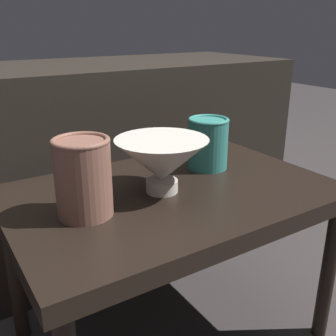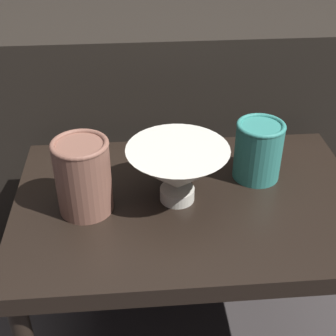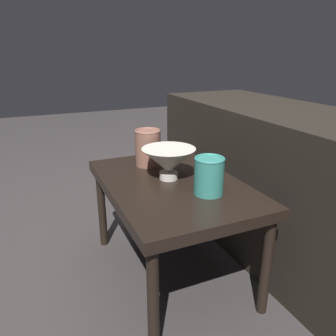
# 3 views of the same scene
# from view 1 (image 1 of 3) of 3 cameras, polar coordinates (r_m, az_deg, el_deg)

# --- Properties ---
(ground_plane) EXTENTS (8.00, 8.00, 0.00)m
(ground_plane) POSITION_cam_1_polar(r_m,az_deg,el_deg) (1.13, 0.48, -22.92)
(ground_plane) COLOR #383333
(table) EXTENTS (0.73, 0.48, 0.42)m
(table) POSITION_cam_1_polar(r_m,az_deg,el_deg) (0.91, 0.55, -5.66)
(table) COLOR black
(table) RESTS_ON ground_plane
(couch_backdrop) EXTENTS (1.43, 0.50, 0.65)m
(couch_backdrop) POSITION_cam_1_polar(r_m,az_deg,el_deg) (1.39, -11.88, 1.04)
(couch_backdrop) COLOR black
(couch_backdrop) RESTS_ON ground_plane
(bowl) EXTENTS (0.20, 0.20, 0.12)m
(bowl) POSITION_cam_1_polar(r_m,az_deg,el_deg) (0.85, -0.89, 1.03)
(bowl) COLOR silver
(bowl) RESTS_ON table
(vase_textured_left) EXTENTS (0.11, 0.11, 0.16)m
(vase_textured_left) POSITION_cam_1_polar(r_m,az_deg,el_deg) (0.76, -12.21, -1.19)
(vase_textured_left) COLOR brown
(vase_textured_left) RESTS_ON table
(vase_colorful_right) EXTENTS (0.10, 0.10, 0.13)m
(vase_colorful_right) POSITION_cam_1_polar(r_m,az_deg,el_deg) (1.01, 5.81, 3.72)
(vase_colorful_right) COLOR teal
(vase_colorful_right) RESTS_ON table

